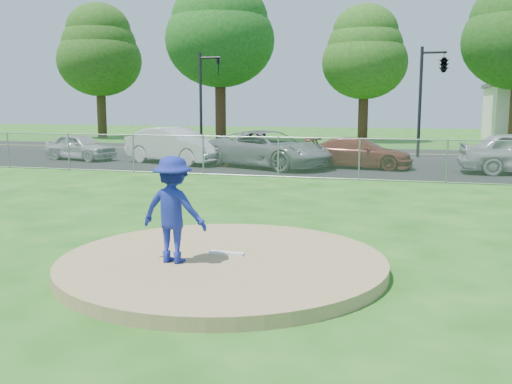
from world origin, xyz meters
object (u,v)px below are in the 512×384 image
parked_car_white (176,145)px  parked_car_darkred (360,153)px  tree_center (365,52)px  traffic_signal_center (442,66)px  parked_car_silver (80,147)px  parked_car_gray (268,149)px  traffic_signal_left (205,93)px  pitcher (173,210)px  tree_far_left (99,50)px  traffic_cone (226,159)px  tree_left (220,26)px

parked_car_white → parked_car_darkred: size_ratio=1.12×
tree_center → traffic_signal_center: 13.12m
parked_car_darkred → parked_car_silver: bearing=98.1°
parked_car_silver → parked_car_gray: (9.77, -0.78, 0.15)m
traffic_signal_left → traffic_signal_center: size_ratio=1.00×
tree_center → parked_car_gray: bearing=-96.6°
pitcher → tree_far_left: bearing=-52.6°
parked_car_white → parked_car_gray: (4.57, -0.53, -0.04)m
tree_far_left → parked_car_gray: (18.80, -17.91, -6.26)m
traffic_signal_left → traffic_cone: size_ratio=8.60×
tree_far_left → parked_car_darkred: 29.00m
traffic_signal_center → tree_center: bearing=112.5°
parked_car_gray → traffic_signal_left: bearing=63.1°
tree_left → parked_car_white: (3.23, -15.37, -7.40)m
tree_far_left → tree_left: size_ratio=0.86×
parked_car_white → tree_left: bearing=30.9°
parked_car_gray → parked_car_silver: bearing=109.6°
tree_left → traffic_signal_center: size_ratio=2.24×
tree_center → parked_car_gray: size_ratio=1.72×
parked_car_darkred → pitcher: bearing=-176.9°
parked_car_white → parked_car_gray: 4.60m
parked_car_gray → parked_car_darkred: bearing=-52.4°
tree_far_left → parked_car_silver: tree_far_left is taller
pitcher → parked_car_gray: pitcher is taller
traffic_signal_center → traffic_cone: 12.20m
parked_car_silver → pitcher: bearing=-129.8°
tree_center → traffic_cone: (-4.14, -18.90, -6.13)m
tree_center → traffic_signal_center: size_ratio=1.76×
traffic_signal_left → parked_car_silver: 7.91m
traffic_signal_center → pitcher: 23.21m
pitcher → parked_car_white: size_ratio=0.34×
traffic_signal_left → traffic_signal_center: same height
traffic_signal_left → parked_car_gray: bearing=-51.1°
pitcher → traffic_signal_center: bearing=-96.7°
tree_center → parked_car_darkred: (1.61, -18.00, -5.81)m
tree_far_left → parked_car_silver: 20.40m
traffic_cone → parked_car_white: parked_car_white is taller
traffic_cone → parked_car_white: 2.73m
traffic_signal_center → tree_left: bearing=149.0°
pitcher → parked_car_white: (-7.11, 16.09, -0.21)m
tree_far_left → parked_car_gray: tree_far_left is taller
tree_center → pitcher: (0.34, -34.46, -5.42)m
parked_car_silver → parked_car_gray: parked_car_gray is taller
parked_car_silver → tree_center: bearing=-20.2°
parked_car_silver → parked_car_white: 5.20m
traffic_signal_center → parked_car_darkred: size_ratio=1.25×
tree_far_left → pitcher: 40.14m
tree_center → traffic_signal_left: (-7.76, -12.00, -3.11)m
parked_car_gray → parked_car_darkred: 3.92m
traffic_cone → parked_car_silver: (-7.82, 0.78, 0.32)m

